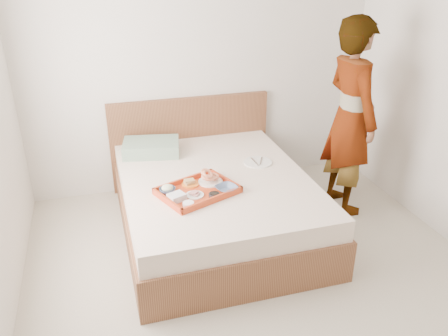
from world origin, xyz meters
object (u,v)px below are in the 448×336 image
bed (215,204)px  dinner_plate (258,162)px  person (350,118)px  tray (198,190)px

bed → dinner_plate: (0.45, 0.16, 0.27)m
person → bed: bearing=91.7°
tray → person: bearing=-9.6°
bed → tray: size_ratio=3.41×
tray → dinner_plate: size_ratio=2.26×
bed → tray: (-0.21, -0.25, 0.29)m
dinner_plate → person: 0.93m
bed → dinner_plate: size_ratio=7.71×
dinner_plate → tray: bearing=-148.1°
tray → dinner_plate: tray is taller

